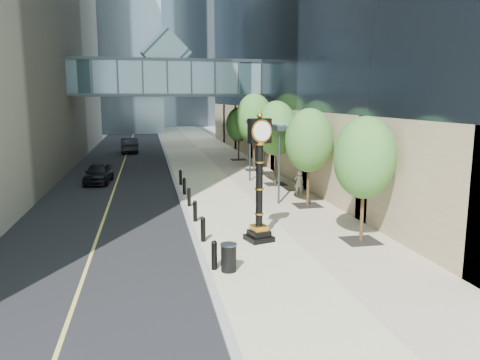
% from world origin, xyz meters
% --- Properties ---
extents(ground, '(320.00, 320.00, 0.00)m').
position_xyz_m(ground, '(0.00, 0.00, 0.00)').
color(ground, gray).
rests_on(ground, ground).
extents(road, '(8.00, 180.00, 0.02)m').
position_xyz_m(road, '(-7.00, 40.00, 0.01)').
color(road, black).
rests_on(road, ground).
extents(sidewalk, '(8.00, 180.00, 0.06)m').
position_xyz_m(sidewalk, '(1.00, 40.00, 0.03)').
color(sidewalk, '#BDB591').
rests_on(sidewalk, ground).
extents(curb, '(0.25, 180.00, 0.07)m').
position_xyz_m(curb, '(-3.00, 40.00, 0.04)').
color(curb, gray).
rests_on(curb, ground).
extents(skywalk, '(17.00, 4.20, 5.80)m').
position_xyz_m(skywalk, '(-3.00, 28.00, 7.71)').
color(skywalk, slate).
rests_on(skywalk, ground).
extents(entrance_canopy, '(3.00, 8.00, 4.38)m').
position_xyz_m(entrance_canopy, '(3.48, 14.00, 4.19)').
color(entrance_canopy, '#383F44').
rests_on(entrance_canopy, ground).
extents(bollard_row, '(0.20, 16.20, 0.90)m').
position_xyz_m(bollard_row, '(-2.70, 9.00, 0.51)').
color(bollard_row, black).
rests_on(bollard_row, sidewalk).
extents(street_trees, '(2.97, 28.42, 6.11)m').
position_xyz_m(street_trees, '(3.60, 16.47, 3.75)').
color(street_trees, black).
rests_on(street_trees, sidewalk).
extents(street_clock, '(1.20, 1.20, 5.17)m').
position_xyz_m(street_clock, '(-0.46, 3.86, 2.30)').
color(street_clock, black).
rests_on(street_clock, sidewalk).
extents(trash_bin, '(0.57, 0.57, 0.90)m').
position_xyz_m(trash_bin, '(-2.25, 0.73, 0.51)').
color(trash_bin, black).
rests_on(trash_bin, sidewalk).
extents(pedestrian, '(0.61, 0.47, 1.50)m').
position_xyz_m(pedestrian, '(4.01, 12.24, 0.81)').
color(pedestrian, '#ACA79D').
rests_on(pedestrian, sidewalk).
extents(car_near, '(1.95, 4.16, 1.38)m').
position_xyz_m(car_near, '(-8.17, 19.00, 0.71)').
color(car_near, black).
rests_on(car_near, road).
extents(car_far, '(2.06, 4.96, 1.60)m').
position_xyz_m(car_far, '(-6.74, 37.46, 0.82)').
color(car_far, black).
rests_on(car_far, road).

